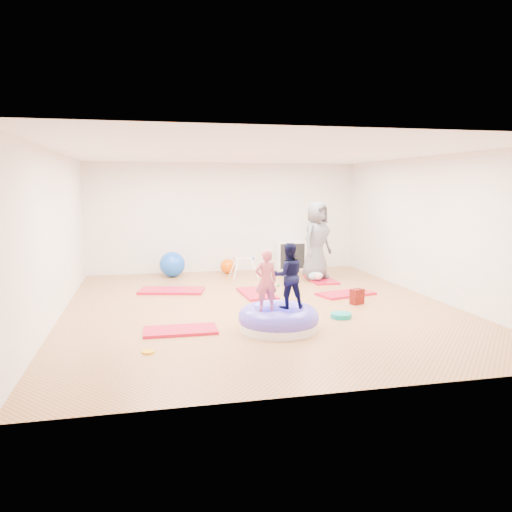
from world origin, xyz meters
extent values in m
cube|color=tan|center=(0.00, 0.00, 0.00)|extent=(7.00, 8.00, 0.01)
cube|color=white|center=(0.00, 0.00, 2.80)|extent=(7.00, 8.00, 0.01)
cube|color=silver|center=(0.00, 4.00, 1.40)|extent=(7.00, 0.01, 2.80)
cube|color=silver|center=(0.00, -4.00, 1.40)|extent=(7.00, 0.01, 2.80)
cube|color=silver|center=(-3.50, 0.00, 1.40)|extent=(0.01, 8.00, 2.80)
cube|color=silver|center=(3.50, 0.00, 1.40)|extent=(0.01, 8.00, 2.80)
cube|color=red|center=(-1.55, -1.34, 0.02)|extent=(1.12, 0.58, 0.05)
cube|color=red|center=(-1.53, 1.63, 0.03)|extent=(1.44, 0.96, 0.06)
cube|color=red|center=(0.17, 0.98, 0.03)|extent=(0.66, 1.23, 0.05)
cube|color=red|center=(1.94, 0.55, 0.02)|extent=(1.26, 0.86, 0.05)
cube|color=red|center=(1.98, 2.13, 0.02)|extent=(0.60, 1.14, 0.05)
cylinder|color=white|center=(-0.05, -1.54, 0.07)|extent=(1.22, 1.22, 0.14)
torus|color=#5548E3|center=(-0.05, -1.54, 0.20)|extent=(1.26, 1.26, 0.33)
ellipsoid|color=#5548E3|center=(-0.05, -1.54, 0.12)|extent=(0.67, 0.67, 0.30)
imported|color=#C95261|center=(-0.26, -1.56, 0.84)|extent=(0.35, 0.24, 0.94)
imported|color=black|center=(0.13, -1.45, 0.88)|extent=(0.52, 0.42, 1.03)
imported|color=#55565B|center=(1.88, 2.21, 0.95)|extent=(1.05, 0.98, 1.81)
ellipsoid|color=#9AB8CA|center=(1.80, 1.99, 0.15)|extent=(0.35, 0.22, 0.20)
sphere|color=beige|center=(1.80, 1.83, 0.17)|extent=(0.16, 0.16, 0.16)
sphere|color=#E42946|center=(-2.12, 1.70, 0.03)|extent=(0.07, 0.07, 0.07)
sphere|color=blue|center=(0.25, 1.35, 0.03)|extent=(0.07, 0.07, 0.07)
sphere|color=#339251|center=(0.82, 1.69, 0.03)|extent=(0.07, 0.07, 0.07)
sphere|color=blue|center=(-0.10, -1.12, 0.03)|extent=(0.07, 0.07, 0.07)
sphere|color=#F7A910|center=(0.72, -0.44, 0.03)|extent=(0.07, 0.07, 0.07)
sphere|color=#F7A910|center=(2.42, 0.52, 0.03)|extent=(0.07, 0.07, 0.07)
sphere|color=blue|center=(-1.41, 3.41, 0.31)|extent=(0.62, 0.62, 0.62)
sphere|color=#E75A00|center=(-0.01, 3.57, 0.19)|extent=(0.38, 0.38, 0.38)
cylinder|color=white|center=(0.05, 2.71, 0.26)|extent=(0.18, 0.19, 0.48)
cylinder|color=white|center=(0.05, 3.13, 0.26)|extent=(0.18, 0.19, 0.48)
cylinder|color=white|center=(0.50, 2.71, 0.26)|extent=(0.18, 0.19, 0.48)
cylinder|color=white|center=(0.50, 3.13, 0.26)|extent=(0.18, 0.19, 0.48)
cylinder|color=white|center=(0.28, 2.92, 0.47)|extent=(0.47, 0.03, 0.03)
sphere|color=#E42946|center=(0.04, 2.92, 0.47)|extent=(0.06, 0.06, 0.06)
sphere|color=blue|center=(0.51, 2.92, 0.47)|extent=(0.06, 0.06, 0.06)
cube|color=white|center=(1.72, 3.80, 0.38)|extent=(0.77, 0.37, 0.77)
cube|color=black|center=(1.72, 3.62, 0.38)|extent=(0.66, 0.02, 0.66)
cube|color=white|center=(1.72, 3.74, 0.38)|extent=(0.02, 0.26, 0.68)
cube|color=white|center=(1.72, 3.74, 0.38)|extent=(0.68, 0.26, 0.02)
cylinder|color=#099188|center=(1.16, -1.11, 0.04)|extent=(0.36, 0.36, 0.08)
cube|color=#A7160C|center=(1.83, -0.24, 0.14)|extent=(0.29, 0.24, 0.29)
cylinder|color=#F7A910|center=(-2.04, -2.23, 0.01)|extent=(0.18, 0.18, 0.03)
camera|label=1|loc=(-2.03, -8.81, 2.21)|focal=35.00mm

